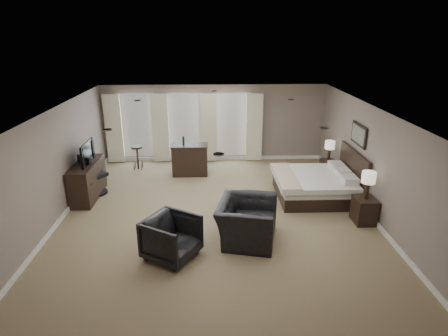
{
  "coord_description": "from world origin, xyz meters",
  "views": [
    {
      "loc": [
        -0.11,
        -8.21,
        4.3
      ],
      "look_at": [
        0.2,
        0.4,
        1.1
      ],
      "focal_mm": 30.0,
      "sensor_mm": 36.0,
      "label": 1
    }
  ],
  "objects_px": {
    "dresser": "(88,180)",
    "tv": "(85,161)",
    "nightstand_far": "(327,169)",
    "bar_stool_right": "(201,158)",
    "lamp_far": "(329,151)",
    "bed": "(312,175)",
    "armchair_far": "(172,236)",
    "bar_counter": "(190,160)",
    "nightstand_near": "(364,210)",
    "armchair_near": "(247,215)",
    "lamp_near": "(368,185)",
    "bar_stool_left": "(138,158)",
    "desk_chair": "(94,174)"
  },
  "relations": [
    {
      "from": "dresser",
      "to": "tv",
      "type": "height_order",
      "value": "tv"
    },
    {
      "from": "nightstand_far",
      "to": "bar_stool_right",
      "type": "bearing_deg",
      "value": 167.15
    },
    {
      "from": "tv",
      "to": "lamp_far",
      "type": "bearing_deg",
      "value": -79.93
    },
    {
      "from": "bed",
      "to": "armchair_far",
      "type": "xyz_separation_m",
      "value": [
        -3.49,
        -2.75,
        -0.18
      ]
    },
    {
      "from": "nightstand_far",
      "to": "bar_counter",
      "type": "height_order",
      "value": "bar_counter"
    },
    {
      "from": "nightstand_near",
      "to": "armchair_near",
      "type": "distance_m",
      "value": 2.93
    },
    {
      "from": "tv",
      "to": "armchair_far",
      "type": "bearing_deg",
      "value": -139.5
    },
    {
      "from": "bed",
      "to": "nightstand_near",
      "type": "xyz_separation_m",
      "value": [
        0.89,
        -1.45,
        -0.35
      ]
    },
    {
      "from": "bar_stool_right",
      "to": "dresser",
      "type": "bearing_deg",
      "value": -144.9
    },
    {
      "from": "nightstand_far",
      "to": "lamp_near",
      "type": "distance_m",
      "value": 2.98
    },
    {
      "from": "lamp_near",
      "to": "bar_stool_right",
      "type": "distance_m",
      "value": 5.47
    },
    {
      "from": "nightstand_near",
      "to": "bar_stool_left",
      "type": "distance_m",
      "value": 7.09
    },
    {
      "from": "tv",
      "to": "armchair_near",
      "type": "xyz_separation_m",
      "value": [
        4.08,
        -2.35,
        -0.44
      ]
    },
    {
      "from": "armchair_near",
      "to": "nightstand_near",
      "type": "bearing_deg",
      "value": -63.66
    },
    {
      "from": "bar_stool_right",
      "to": "nightstand_near",
      "type": "bearing_deg",
      "value": -44.15
    },
    {
      "from": "nightstand_far",
      "to": "bar_counter",
      "type": "distance_m",
      "value": 4.27
    },
    {
      "from": "nightstand_far",
      "to": "armchair_far",
      "type": "distance_m",
      "value": 6.07
    },
    {
      "from": "desk_chair",
      "to": "bar_stool_left",
      "type": "bearing_deg",
      "value": -75.96
    },
    {
      "from": "armchair_far",
      "to": "desk_chair",
      "type": "bearing_deg",
      "value": 68.23
    },
    {
      "from": "bed",
      "to": "lamp_near",
      "type": "xyz_separation_m",
      "value": [
        0.89,
        -1.45,
        0.29
      ]
    },
    {
      "from": "armchair_near",
      "to": "desk_chair",
      "type": "distance_m",
      "value": 4.72
    },
    {
      "from": "nightstand_far",
      "to": "bar_stool_left",
      "type": "xyz_separation_m",
      "value": [
        -5.98,
        0.92,
        0.12
      ]
    },
    {
      "from": "bed",
      "to": "bar_stool_right",
      "type": "bearing_deg",
      "value": 142.17
    },
    {
      "from": "bed",
      "to": "bar_stool_right",
      "type": "height_order",
      "value": "bed"
    },
    {
      "from": "lamp_far",
      "to": "nightstand_near",
      "type": "bearing_deg",
      "value": -90.0
    },
    {
      "from": "bed",
      "to": "tv",
      "type": "bearing_deg",
      "value": 177.9
    },
    {
      "from": "dresser",
      "to": "armchair_near",
      "type": "relative_size",
      "value": 1.23
    },
    {
      "from": "tv",
      "to": "bed",
      "type": "bearing_deg",
      "value": -92.1
    },
    {
      "from": "armchair_near",
      "to": "nightstand_far",
      "type": "bearing_deg",
      "value": -25.52
    },
    {
      "from": "bed",
      "to": "armchair_far",
      "type": "relative_size",
      "value": 2.15
    },
    {
      "from": "bar_counter",
      "to": "bar_stool_right",
      "type": "xyz_separation_m",
      "value": [
        0.34,
        0.52,
        -0.13
      ]
    },
    {
      "from": "nightstand_far",
      "to": "lamp_near",
      "type": "height_order",
      "value": "lamp_near"
    },
    {
      "from": "armchair_far",
      "to": "nightstand_near",
      "type": "bearing_deg",
      "value": -42.31
    },
    {
      "from": "nightstand_far",
      "to": "bar_stool_left",
      "type": "bearing_deg",
      "value": 171.22
    },
    {
      "from": "dresser",
      "to": "desk_chair",
      "type": "bearing_deg",
      "value": 59.44
    },
    {
      "from": "bed",
      "to": "lamp_far",
      "type": "height_order",
      "value": "bed"
    },
    {
      "from": "bed",
      "to": "armchair_near",
      "type": "relative_size",
      "value": 1.5
    },
    {
      "from": "lamp_far",
      "to": "desk_chair",
      "type": "xyz_separation_m",
      "value": [
        -6.79,
        -1.01,
        -0.26
      ]
    },
    {
      "from": "lamp_near",
      "to": "bar_stool_left",
      "type": "xyz_separation_m",
      "value": [
        -5.98,
        3.82,
        -0.55
      ]
    },
    {
      "from": "bed",
      "to": "lamp_near",
      "type": "bearing_deg",
      "value": -58.46
    },
    {
      "from": "armchair_near",
      "to": "bar_stool_left",
      "type": "bearing_deg",
      "value": 47.77
    },
    {
      "from": "nightstand_near",
      "to": "armchair_far",
      "type": "relative_size",
      "value": 0.64
    },
    {
      "from": "nightstand_near",
      "to": "lamp_far",
      "type": "xyz_separation_m",
      "value": [
        0.0,
        2.9,
        0.54
      ]
    },
    {
      "from": "lamp_near",
      "to": "bar_counter",
      "type": "relative_size",
      "value": 0.58
    },
    {
      "from": "bed",
      "to": "lamp_far",
      "type": "xyz_separation_m",
      "value": [
        0.89,
        1.45,
        0.19
      ]
    },
    {
      "from": "desk_chair",
      "to": "tv",
      "type": "bearing_deg",
      "value": 96.33
    },
    {
      "from": "armchair_far",
      "to": "bar_counter",
      "type": "height_order",
      "value": "bar_counter"
    },
    {
      "from": "bed",
      "to": "bar_counter",
      "type": "height_order",
      "value": "bed"
    },
    {
      "from": "dresser",
      "to": "bar_stool_right",
      "type": "bearing_deg",
      "value": 35.1
    },
    {
      "from": "nightstand_far",
      "to": "tv",
      "type": "xyz_separation_m",
      "value": [
        -6.92,
        -1.23,
        0.77
      ]
    }
  ]
}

